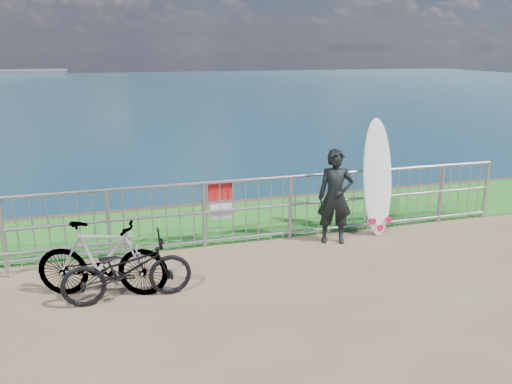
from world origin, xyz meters
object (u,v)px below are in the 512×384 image
object	(u,v)px
surfer	(335,197)
bicycle_near	(127,269)
surfboard	(377,182)
bicycle_far	(102,259)

from	to	relation	value
surfer	bicycle_near	size ratio (longest dim) A/B	0.97
surfer	surfboard	world-z (taller)	surfboard
surfboard	bicycle_far	world-z (taller)	surfboard
surfer	bicycle_near	distance (m)	3.64
bicycle_near	bicycle_far	xyz separation A→B (m)	(-0.31, 0.22, 0.08)
surfboard	bicycle_near	bearing A→B (deg)	-162.69
surfer	bicycle_far	distance (m)	3.86
surfboard	bicycle_far	size ratio (longest dim) A/B	1.18
bicycle_near	bicycle_far	size ratio (longest dim) A/B	0.96
bicycle_near	bicycle_far	world-z (taller)	bicycle_far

